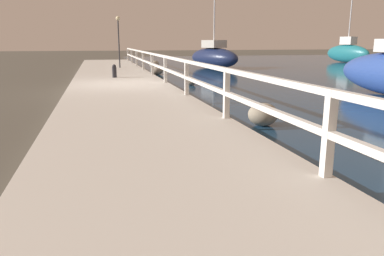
{
  "coord_description": "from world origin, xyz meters",
  "views": [
    {
      "loc": [
        -0.74,
        -13.05,
        1.67
      ],
      "look_at": [
        1.78,
        -3.05,
        -0.72
      ],
      "focal_mm": 35.0,
      "sensor_mm": 36.0,
      "label": 1
    }
  ],
  "objects_px": {
    "dock_lamp": "(118,32)",
    "sailboat_teal": "(347,52)",
    "sailboat_navy": "(214,57)",
    "mooring_bollard": "(114,71)"
  },
  "relations": [
    {
      "from": "dock_lamp",
      "to": "sailboat_teal",
      "type": "height_order",
      "value": "sailboat_teal"
    },
    {
      "from": "sailboat_teal",
      "to": "sailboat_navy",
      "type": "distance_m",
      "value": 13.09
    },
    {
      "from": "sailboat_teal",
      "to": "sailboat_navy",
      "type": "bearing_deg",
      "value": -172.17
    },
    {
      "from": "mooring_bollard",
      "to": "dock_lamp",
      "type": "relative_size",
      "value": 0.19
    },
    {
      "from": "sailboat_teal",
      "to": "sailboat_navy",
      "type": "xyz_separation_m",
      "value": [
        -12.52,
        -3.82,
        -0.09
      ]
    },
    {
      "from": "dock_lamp",
      "to": "mooring_bollard",
      "type": "bearing_deg",
      "value": -95.49
    },
    {
      "from": "mooring_bollard",
      "to": "sailboat_teal",
      "type": "distance_m",
      "value": 22.25
    },
    {
      "from": "dock_lamp",
      "to": "sailboat_teal",
      "type": "bearing_deg",
      "value": 16.69
    },
    {
      "from": "dock_lamp",
      "to": "sailboat_navy",
      "type": "xyz_separation_m",
      "value": [
        6.0,
        1.73,
        -1.47
      ]
    },
    {
      "from": "mooring_bollard",
      "to": "dock_lamp",
      "type": "distance_m",
      "value": 6.14
    }
  ]
}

